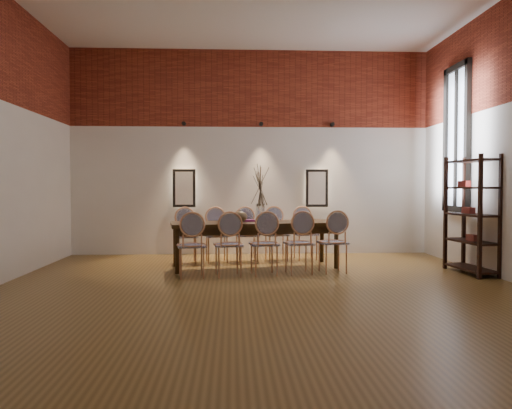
{
  "coord_description": "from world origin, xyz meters",
  "views": [
    {
      "loc": [
        -0.37,
        -6.32,
        1.32
      ],
      "look_at": [
        0.0,
        1.42,
        1.05
      ],
      "focal_mm": 35.0,
      "sensor_mm": 36.0,
      "label": 1
    }
  ],
  "objects_px": {
    "vase": "(260,213)",
    "shelving_rack": "(471,215)",
    "chair_far_e": "(305,234)",
    "book": "(246,221)",
    "chair_near_d": "(299,243)",
    "bowl": "(240,217)",
    "dining_table": "(255,245)",
    "chair_near_e": "(333,242)",
    "chair_far_b": "(217,235)",
    "chair_near_b": "(228,245)",
    "chair_near_a": "(191,245)",
    "chair_far_c": "(247,235)",
    "chair_far_d": "(277,234)",
    "chair_near_c": "(264,244)",
    "chair_far_a": "(186,236)"
  },
  "relations": [
    {
      "from": "chair_far_b",
      "to": "chair_far_e",
      "type": "bearing_deg",
      "value": 180.0
    },
    {
      "from": "chair_near_b",
      "to": "chair_near_e",
      "type": "height_order",
      "value": "same"
    },
    {
      "from": "chair_near_d",
      "to": "book",
      "type": "distance_m",
      "value": 1.12
    },
    {
      "from": "chair_near_a",
      "to": "chair_far_b",
      "type": "bearing_deg",
      "value": 69.25
    },
    {
      "from": "chair_near_e",
      "to": "book",
      "type": "bearing_deg",
      "value": 144.74
    },
    {
      "from": "dining_table",
      "to": "chair_far_c",
      "type": "bearing_deg",
      "value": 90.0
    },
    {
      "from": "chair_near_c",
      "to": "chair_far_b",
      "type": "distance_m",
      "value": 1.53
    },
    {
      "from": "chair_far_b",
      "to": "vase",
      "type": "bearing_deg",
      "value": 131.48
    },
    {
      "from": "chair_near_d",
      "to": "vase",
      "type": "relative_size",
      "value": 3.13
    },
    {
      "from": "chair_near_e",
      "to": "vase",
      "type": "bearing_deg",
      "value": 144.25
    },
    {
      "from": "chair_far_e",
      "to": "dining_table",
      "type": "bearing_deg",
      "value": 33.42
    },
    {
      "from": "dining_table",
      "to": "chair_near_b",
      "type": "distance_m",
      "value": 0.9
    },
    {
      "from": "chair_near_b",
      "to": "chair_far_d",
      "type": "bearing_deg",
      "value": 52.85
    },
    {
      "from": "chair_far_e",
      "to": "vase",
      "type": "relative_size",
      "value": 3.13
    },
    {
      "from": "vase",
      "to": "shelving_rack",
      "type": "distance_m",
      "value": 3.27
    },
    {
      "from": "chair_near_c",
      "to": "chair_far_b",
      "type": "bearing_deg",
      "value": 110.75
    },
    {
      "from": "chair_near_a",
      "to": "bowl",
      "type": "relative_size",
      "value": 3.92
    },
    {
      "from": "book",
      "to": "chair_near_a",
      "type": "bearing_deg",
      "value": -130.0
    },
    {
      "from": "dining_table",
      "to": "chair_far_b",
      "type": "xyz_separation_m",
      "value": [
        -0.64,
        0.63,
        0.09
      ]
    },
    {
      "from": "chair_far_a",
      "to": "vase",
      "type": "relative_size",
      "value": 3.13
    },
    {
      "from": "dining_table",
      "to": "chair_near_e",
      "type": "relative_size",
      "value": 2.89
    },
    {
      "from": "chair_near_a",
      "to": "chair_far_e",
      "type": "bearing_deg",
      "value": 33.42
    },
    {
      "from": "chair_near_e",
      "to": "dining_table",
      "type": "bearing_deg",
      "value": 146.58
    },
    {
      "from": "chair_far_d",
      "to": "bowl",
      "type": "relative_size",
      "value": 3.92
    },
    {
      "from": "chair_near_a",
      "to": "chair_far_b",
      "type": "xyz_separation_m",
      "value": [
        0.32,
        1.5,
        0.0
      ]
    },
    {
      "from": "chair_near_e",
      "to": "vase",
      "type": "distance_m",
      "value": 1.3
    },
    {
      "from": "chair_near_a",
      "to": "chair_near_c",
      "type": "height_order",
      "value": "same"
    },
    {
      "from": "dining_table",
      "to": "chair_far_b",
      "type": "distance_m",
      "value": 0.9
    },
    {
      "from": "dining_table",
      "to": "chair_far_c",
      "type": "relative_size",
      "value": 2.89
    },
    {
      "from": "chair_near_e",
      "to": "chair_far_e",
      "type": "bearing_deg",
      "value": 90.0
    },
    {
      "from": "dining_table",
      "to": "bowl",
      "type": "xyz_separation_m",
      "value": [
        -0.25,
        -0.09,
        0.46
      ]
    },
    {
      "from": "chair_far_c",
      "to": "chair_near_a",
      "type": "bearing_deg",
      "value": 52.85
    },
    {
      "from": "chair_near_a",
      "to": "chair_far_d",
      "type": "height_order",
      "value": "same"
    },
    {
      "from": "dining_table",
      "to": "shelving_rack",
      "type": "relative_size",
      "value": 1.51
    },
    {
      "from": "chair_far_b",
      "to": "chair_near_a",
      "type": "bearing_deg",
      "value": 69.25
    },
    {
      "from": "shelving_rack",
      "to": "chair_far_d",
      "type": "bearing_deg",
      "value": 146.3
    },
    {
      "from": "chair_near_e",
      "to": "book",
      "type": "xyz_separation_m",
      "value": [
        -1.32,
        0.66,
        0.3
      ]
    },
    {
      "from": "book",
      "to": "shelving_rack",
      "type": "height_order",
      "value": "shelving_rack"
    },
    {
      "from": "chair_near_b",
      "to": "chair_near_a",
      "type": "bearing_deg",
      "value": 180.0
    },
    {
      "from": "dining_table",
      "to": "chair_near_d",
      "type": "height_order",
      "value": "chair_near_d"
    },
    {
      "from": "dining_table",
      "to": "chair_near_c",
      "type": "bearing_deg",
      "value": -90.0
    },
    {
      "from": "shelving_rack",
      "to": "chair_near_c",
      "type": "bearing_deg",
      "value": 173.99
    },
    {
      "from": "chair_near_e",
      "to": "chair_near_d",
      "type": "bearing_deg",
      "value": -180.0
    },
    {
      "from": "chair_far_b",
      "to": "book",
      "type": "relative_size",
      "value": 3.62
    },
    {
      "from": "chair_far_d",
      "to": "shelving_rack",
      "type": "xyz_separation_m",
      "value": [
        2.85,
        -1.51,
        0.43
      ]
    },
    {
      "from": "chair_near_d",
      "to": "bowl",
      "type": "distance_m",
      "value": 1.1
    },
    {
      "from": "chair_near_d",
      "to": "chair_far_d",
      "type": "relative_size",
      "value": 1.0
    },
    {
      "from": "chair_far_a",
      "to": "chair_far_d",
      "type": "distance_m",
      "value": 1.63
    },
    {
      "from": "chair_far_e",
      "to": "vase",
      "type": "distance_m",
      "value": 1.3
    },
    {
      "from": "book",
      "to": "chair_far_e",
      "type": "bearing_deg",
      "value": 34.35
    }
  ]
}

